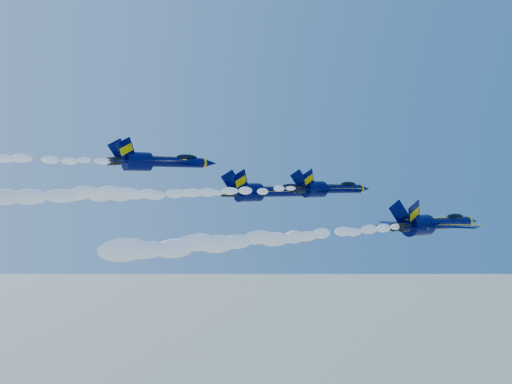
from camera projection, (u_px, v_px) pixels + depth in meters
jet_lead at (435, 223)px, 83.01m from camera, size 19.66×16.12×7.30m
smoke_trail_jet_lead at (279, 237)px, 65.10m from camera, size 42.11×2.19×1.97m
jet_second at (329, 189)px, 82.24m from camera, size 15.22×12.49×5.66m
smoke_trail_jet_second at (158, 192)px, 65.48m from camera, size 42.11×1.70×1.53m
jet_third at (268, 191)px, 87.55m from camera, size 18.33×15.03×6.81m
smoke_trail_jet_third at (84, 196)px, 69.99m from camera, size 42.11×2.04×1.84m
jet_fourth at (159, 161)px, 83.06m from camera, size 17.66×14.48×6.56m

